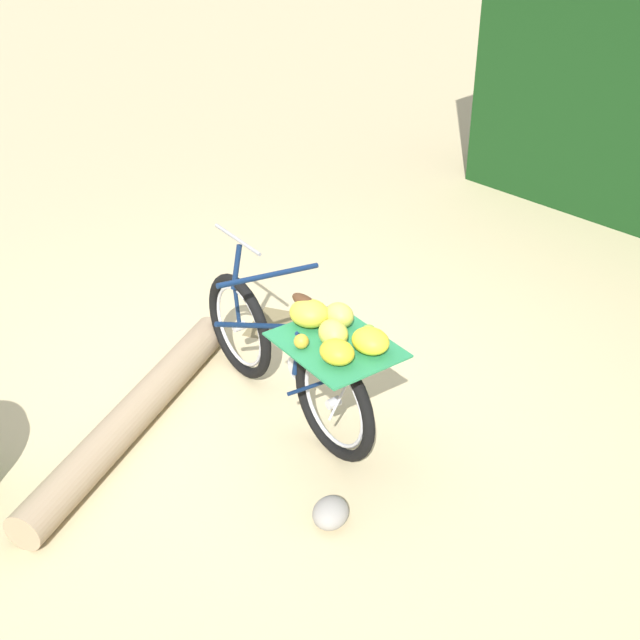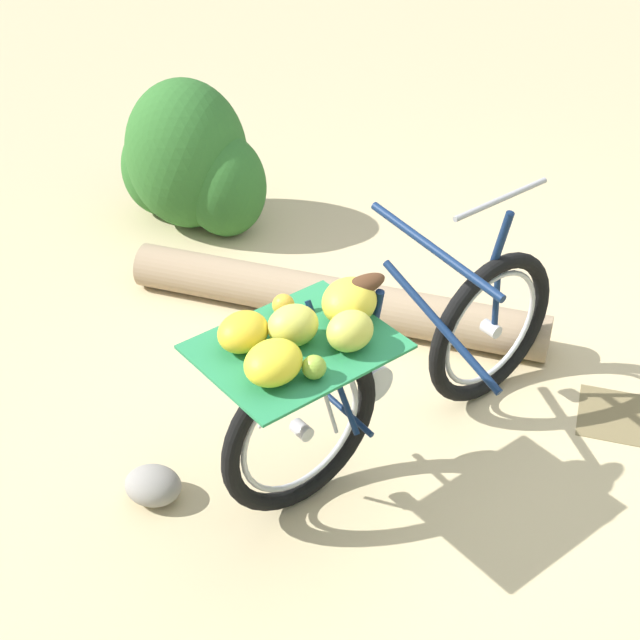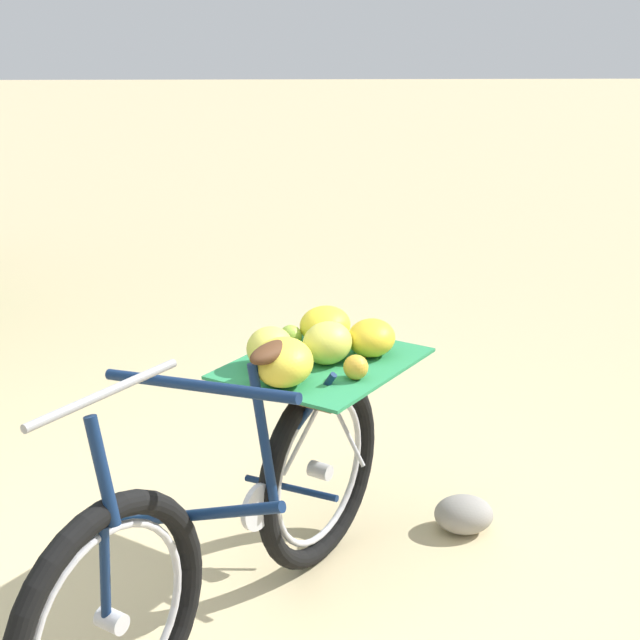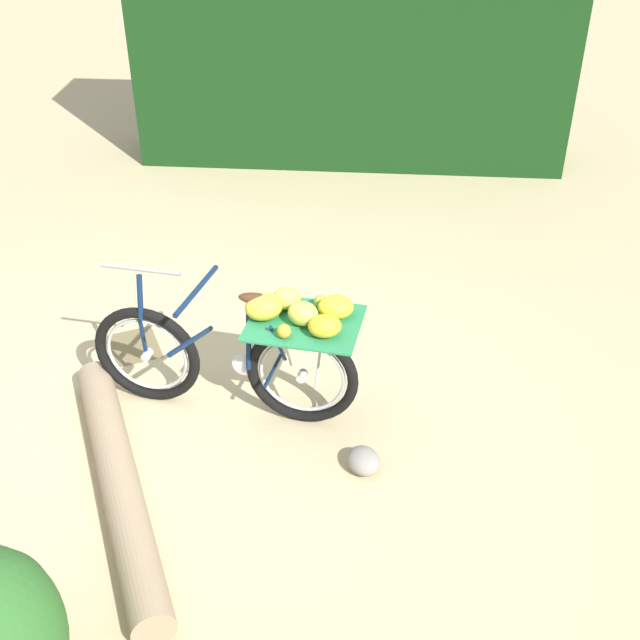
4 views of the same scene
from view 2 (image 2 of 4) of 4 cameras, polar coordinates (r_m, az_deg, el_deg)
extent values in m
plane|color=#C6B284|center=(4.29, 7.34, -5.66)|extent=(60.00, 60.00, 0.00)
torus|color=black|center=(4.22, 10.25, -0.52)|extent=(0.47, 0.64, 0.73)
torus|color=#B7B7BC|center=(4.22, 10.25, -0.52)|extent=(0.34, 0.48, 0.57)
cylinder|color=#B7B7BC|center=(4.22, 10.25, -0.52)|extent=(0.10, 0.09, 0.06)
torus|color=black|center=(3.64, -1.11, -6.63)|extent=(0.47, 0.64, 0.73)
torus|color=#B7B7BC|center=(3.64, -1.11, -6.63)|extent=(0.34, 0.48, 0.57)
cylinder|color=#B7B7BC|center=(3.64, -1.11, -6.63)|extent=(0.10, 0.09, 0.06)
cylinder|color=#0F2347|center=(3.92, 7.28, -0.33)|extent=(0.60, 0.43, 0.30)
cylinder|color=#0F2347|center=(3.66, 6.95, 4.21)|extent=(0.61, 0.43, 0.11)
cylinder|color=#0F2347|center=(3.64, 3.08, -1.19)|extent=(0.11, 0.09, 0.49)
cylinder|color=#0F2347|center=(3.72, 1.21, -5.23)|extent=(0.33, 0.24, 0.05)
cylinder|color=#0F2347|center=(3.56, 0.76, -2.91)|extent=(0.28, 0.20, 0.47)
cylinder|color=#0F2347|center=(4.14, 10.56, 1.21)|extent=(0.06, 0.05, 0.30)
cylinder|color=#0F2347|center=(3.97, 10.83, 4.65)|extent=(0.10, 0.08, 0.30)
cylinder|color=gray|center=(3.84, 10.86, 7.16)|extent=(0.32, 0.44, 0.02)
ellipsoid|color=#4C2D19|center=(3.45, 2.48, 2.06)|extent=(0.20, 0.23, 0.06)
cylinder|color=#B7B7BC|center=(3.81, 3.42, -3.88)|extent=(0.11, 0.14, 0.16)
cylinder|color=#B7B7BC|center=(3.56, 0.07, -3.73)|extent=(0.18, 0.13, 0.39)
cylinder|color=#B7B7BC|center=(3.46, -2.65, -5.10)|extent=(0.21, 0.15, 0.39)
cube|color=brown|center=(3.38, -1.45, -1.86)|extent=(0.70, 0.74, 0.02)
cube|color=#287F4C|center=(3.37, -1.46, -1.61)|extent=(0.83, 0.87, 0.01)
ellipsoid|color=gold|center=(3.33, -4.65, -0.72)|extent=(0.22, 0.24, 0.13)
ellipsoid|color=yellow|center=(3.18, -2.83, -2.58)|extent=(0.25, 0.27, 0.14)
ellipsoid|color=#CCC64C|center=(3.34, -1.63, -0.33)|extent=(0.24, 0.24, 0.15)
ellipsoid|color=yellow|center=(3.45, 1.78, 1.12)|extent=(0.21, 0.25, 0.16)
ellipsoid|color=#CCC64C|center=(3.31, 1.82, -0.66)|extent=(0.22, 0.23, 0.14)
sphere|color=#8CAD38|center=(3.20, -0.36, -2.86)|extent=(0.08, 0.08, 0.08)
sphere|color=gold|center=(3.50, -2.22, 0.91)|extent=(0.08, 0.08, 0.08)
cylinder|color=#9E8466|center=(4.77, 0.89, 1.22)|extent=(2.15, 0.29, 0.23)
ellipsoid|color=#2D6628|center=(5.51, -8.04, 9.83)|extent=(0.71, 0.64, 0.88)
ellipsoid|color=#2D6628|center=(5.44, -5.79, 8.06)|extent=(0.49, 0.44, 0.62)
ellipsoid|color=#2D6628|center=(5.72, -9.70, 8.95)|extent=(0.44, 0.40, 0.57)
cylinder|color=#4C3823|center=(5.68, -7.75, 6.62)|extent=(0.07, 0.07, 0.18)
ellipsoid|color=gray|center=(3.90, -10.02, -9.78)|extent=(0.23, 0.19, 0.15)
cube|color=olive|center=(4.46, 18.09, -5.62)|extent=(0.44, 0.36, 0.01)
camera|label=1|loc=(4.89, -66.63, 23.45)|focal=48.55mm
camera|label=3|loc=(5.71, 10.07, 26.23)|focal=52.05mm
camera|label=4|loc=(6.13, -41.03, 35.39)|focal=45.09mm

